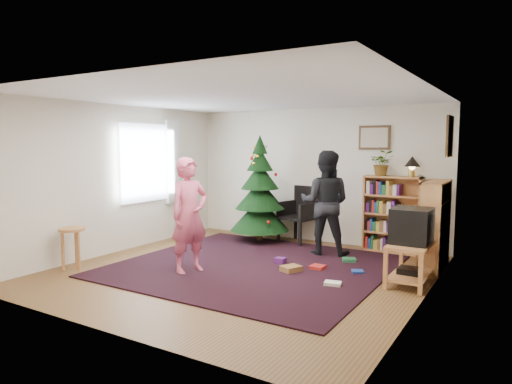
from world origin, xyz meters
The scene contains 23 objects.
floor centered at (0.00, 0.00, 0.00)m, with size 5.00×5.00×0.00m, color brown.
ceiling centered at (0.00, 0.00, 2.50)m, with size 5.00×5.00×0.00m, color white.
wall_back centered at (0.00, 2.50, 1.25)m, with size 5.00×0.02×2.50m, color silver.
wall_front centered at (0.00, -2.50, 1.25)m, with size 5.00×0.02×2.50m, color silver.
wall_left centered at (-2.50, 0.00, 1.25)m, with size 0.02×5.00×2.50m, color silver.
wall_right centered at (2.50, 0.00, 1.25)m, with size 0.02×5.00×2.50m, color silver.
rug centered at (0.00, 0.30, 0.01)m, with size 3.80×3.60×0.02m, color black.
window_pane centered at (-2.47, 0.60, 1.50)m, with size 0.04×1.20×1.40m, color silver.
curtain centered at (-2.43, 1.30, 1.50)m, with size 0.06×0.35×1.60m, color silver.
picture_back centered at (1.15, 2.48, 1.95)m, with size 0.55×0.03×0.42m.
picture_right centered at (2.48, 1.75, 1.95)m, with size 0.03×0.50×0.60m.
christmas_tree centered at (-0.83, 1.91, 0.84)m, with size 1.11×1.11×2.01m.
bookshelf_back centered at (1.53, 2.34, 0.66)m, with size 0.95×0.30×1.30m.
bookshelf_right centered at (2.34, 1.63, 0.66)m, with size 0.30×0.95×1.30m.
tv_stand centered at (2.22, 0.64, 0.32)m, with size 0.49×0.88×0.55m.
crt_tv centered at (2.22, 0.64, 0.78)m, with size 0.49×0.53×0.46m.
armchair centered at (-0.17, 2.30, 0.57)m, with size 0.69×0.69×1.05m.
stool centered at (-2.20, -1.19, 0.48)m, with size 0.37×0.37×0.62m.
person_standing centered at (-0.62, -0.42, 0.83)m, with size 0.60×0.40×1.65m, color #D35473.
person_by_chair centered at (0.62, 1.59, 0.87)m, with size 0.84×0.66×1.73m, color black.
potted_plant centered at (1.33, 2.34, 1.52)m, with size 0.39×0.34×0.43m, color gray.
table_lamp centered at (1.83, 2.34, 1.53)m, with size 0.26×0.26×0.34m.
floor_clutter centered at (1.13, 0.67, 0.04)m, with size 1.94×1.46×0.08m.
Camera 1 is at (3.51, -5.43, 1.84)m, focal length 32.00 mm.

